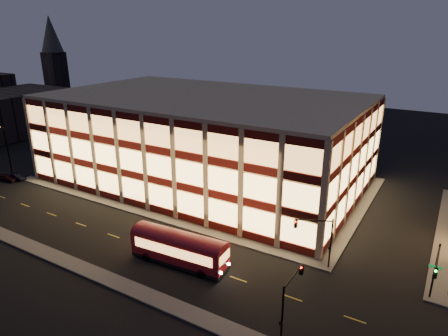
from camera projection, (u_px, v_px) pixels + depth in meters
The scene contains 16 objects.
ground at pixel (156, 221), 54.31m from camera, with size 200.00×200.00×0.00m, color black.
sidewalk_office_south at pixel (145, 213), 56.53m from camera, with size 54.00×2.00×0.15m, color #514F4C.
sidewalk_office_east at pixel (358, 211), 57.03m from camera, with size 2.00×30.00×0.15m, color #514F4C.
sidewalk_tower_west at pixel (445, 230), 51.76m from camera, with size 2.00×30.00×0.15m, color #514F4C.
sidewalk_near at pixel (80, 267), 43.74m from camera, with size 100.00×2.00×0.15m, color #514F4C.
office_building at pixel (206, 138), 66.99m from camera, with size 50.45×30.45×14.50m.
bg_building_a at pixel (5, 113), 96.97m from camera, with size 18.00×28.00×10.00m, color #2D2621.
church_tower at pixel (57, 84), 117.30m from camera, with size 5.00×5.00×18.00m, color #2D2621.
church_spire at pixel (50, 34), 112.61m from camera, with size 6.00×6.00×10.00m, color #4C473F.
traffic_signal_far at pixel (318, 234), 42.47m from camera, with size 3.79×1.87×6.00m.
traffic_signal_right at pixel (435, 269), 36.36m from camera, with size 1.20×4.37×6.00m.
traffic_signal_near at pixel (290, 296), 32.71m from camera, with size 0.32×4.45×6.00m.
street_lamp_a at pixel (6, 145), 69.45m from camera, with size 0.44×1.22×9.02m.
trolley_bus at pixel (179, 247), 43.91m from camera, with size 11.34×3.53×3.79m.
parked_car_0 at pixel (7, 178), 68.07m from camera, with size 1.43×3.56×1.21m, color black.
parked_car_1 at pixel (17, 177), 68.68m from camera, with size 1.19×3.41×1.12m, color black.
Camera 1 is at (32.75, -37.27, 24.99)m, focal length 32.00 mm.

